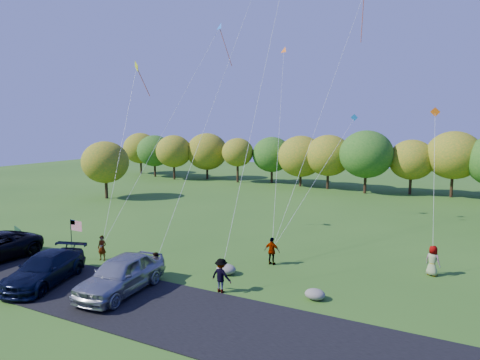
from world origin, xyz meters
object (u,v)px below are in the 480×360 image
object	(u,v)px
minivan_navy	(45,269)
flyer_b	(156,266)
flyer_d	(272,251)
flyer_e	(433,261)
minivan_silver	(121,274)
flyer_c	(221,275)
park_bench	(19,233)
trash_barrel	(24,242)
flyer_a	(102,248)

from	to	relation	value
minivan_navy	flyer_b	size ratio (longest dim) A/B	3.67
flyer_d	flyer_e	xyz separation A→B (m)	(9.33, 2.62, 0.02)
flyer_d	flyer_e	size ratio (longest dim) A/B	0.98
minivan_silver	flyer_c	distance (m)	5.37
flyer_e	park_bench	world-z (taller)	flyer_e
minivan_navy	trash_barrel	bearing A→B (deg)	133.97
minivan_navy	flyer_d	distance (m)	13.57
minivan_silver	flyer_b	xyz separation A→B (m)	(0.28, 2.57, -0.27)
flyer_a	flyer_c	size ratio (longest dim) A/B	0.90
flyer_d	minivan_navy	bearing A→B (deg)	42.43
minivan_silver	flyer_d	world-z (taller)	minivan_silver
flyer_e	trash_barrel	xyz separation A→B (m)	(-27.01, -7.54, -0.51)
minivan_navy	flyer_c	world-z (taller)	flyer_c
minivan_navy	flyer_c	distance (m)	10.11
trash_barrel	flyer_c	bearing A→B (deg)	-1.75
minivan_navy	trash_barrel	size ratio (longest dim) A/B	7.08
flyer_a	flyer_e	xyz separation A→B (m)	(19.75, 7.03, 0.08)
flyer_a	trash_barrel	world-z (taller)	flyer_a
minivan_silver	park_bench	bearing A→B (deg)	158.21
park_bench	trash_barrel	xyz separation A→B (m)	(2.43, -1.28, -0.10)
minivan_silver	flyer_a	distance (m)	6.26
flyer_a	flyer_d	size ratio (longest dim) A/B	0.93
minivan_navy	flyer_e	bearing A→B (deg)	13.81
flyer_e	park_bench	distance (m)	30.11
minivan_navy	flyer_d	world-z (taller)	flyer_d
flyer_b	park_bench	world-z (taller)	flyer_b
flyer_b	flyer_e	bearing A→B (deg)	63.62
minivan_navy	flyer_b	distance (m)	6.18
minivan_navy	minivan_silver	distance (m)	4.86
flyer_b	park_bench	bearing A→B (deg)	-152.85
minivan_navy	flyer_d	xyz separation A→B (m)	(10.08, 9.09, -0.00)
flyer_a	trash_barrel	xyz separation A→B (m)	(-7.27, -0.51, -0.43)
flyer_a	flyer_e	bearing A→B (deg)	5.63
flyer_d	minivan_silver	bearing A→B (deg)	56.93
flyer_c	flyer_e	bearing A→B (deg)	-135.96
minivan_silver	flyer_c	bearing A→B (deg)	24.21
flyer_e	park_bench	size ratio (longest dim) A/B	1.10
flyer_a	flyer_b	world-z (taller)	flyer_a
minivan_silver	park_bench	distance (m)	15.44
minivan_navy	minivan_silver	bearing A→B (deg)	-5.17
flyer_c	park_bench	world-z (taller)	flyer_c
flyer_c	flyer_e	distance (m)	12.83
flyer_b	flyer_d	world-z (taller)	flyer_d
trash_barrel	flyer_b	bearing A→B (deg)	-2.62
minivan_silver	trash_barrel	distance (m)	12.76
minivan_silver	trash_barrel	size ratio (longest dim) A/B	7.14
flyer_d	trash_barrel	world-z (taller)	flyer_d
flyer_a	park_bench	distance (m)	9.74
flyer_a	park_bench	world-z (taller)	flyer_a
flyer_c	flyer_d	xyz separation A→B (m)	(0.65, 5.44, -0.03)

